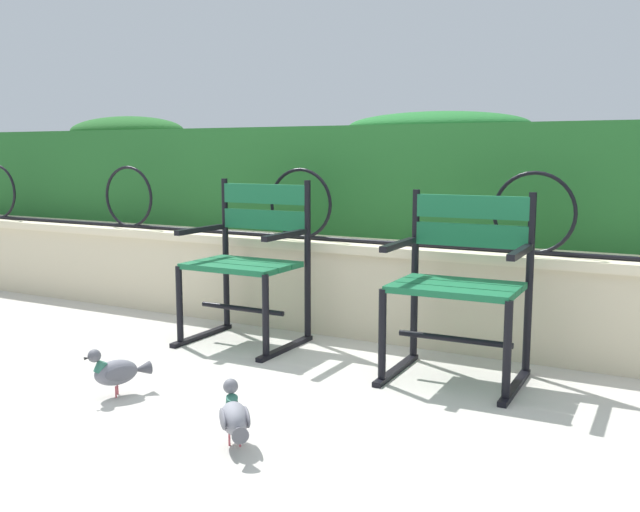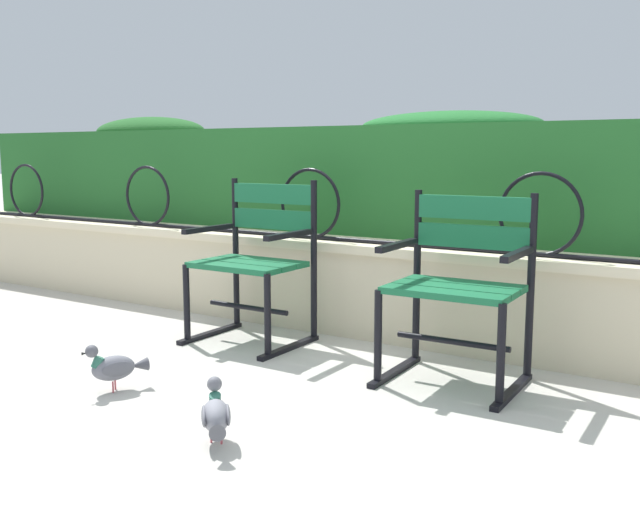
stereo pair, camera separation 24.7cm
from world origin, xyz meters
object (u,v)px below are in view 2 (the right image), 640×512
object	(u,v)px
park_chair_left	(256,257)
pigeon_near_chairs	(216,414)
pigeon_far_side	(114,366)
park_chair_right	(460,281)

from	to	relation	value
park_chair_left	pigeon_near_chairs	bearing A→B (deg)	-57.95
park_chair_left	pigeon_far_side	distance (m)	1.10
park_chair_right	pigeon_far_side	bearing A→B (deg)	-141.06
park_chair_right	pigeon_near_chairs	world-z (taller)	park_chair_right
park_chair_left	pigeon_near_chairs	size ratio (longest dim) A/B	3.78
pigeon_near_chairs	pigeon_far_side	distance (m)	0.79
park_chair_left	pigeon_near_chairs	world-z (taller)	park_chair_left
park_chair_left	pigeon_far_side	xyz separation A→B (m)	(0.01, -1.04, -0.36)
park_chair_right	pigeon_far_side	xyz separation A→B (m)	(-1.21, -0.98, -0.35)
park_chair_right	pigeon_far_side	distance (m)	1.60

